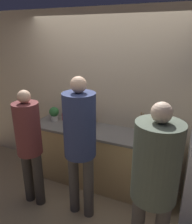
{
  "coord_description": "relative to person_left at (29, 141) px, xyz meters",
  "views": [
    {
      "loc": [
        1.1,
        -2.37,
        2.25
      ],
      "look_at": [
        0.0,
        0.13,
        1.26
      ],
      "focal_mm": 35.0,
      "sensor_mm": 36.0,
      "label": 1
    }
  ],
  "objects": [
    {
      "name": "ground_plane",
      "position": [
        0.7,
        0.42,
        -0.95
      ],
      "size": [
        14.0,
        14.0,
        0.0
      ],
      "primitive_type": "plane",
      "color": "#9E8460"
    },
    {
      "name": "utensil_crock",
      "position": [
        1.25,
        0.9,
        0.04
      ],
      "size": [
        0.11,
        0.11,
        0.31
      ],
      "color": "#ADA393",
      "rests_on": "counter"
    },
    {
      "name": "counter",
      "position": [
        0.7,
        0.75,
        -0.49
      ],
      "size": [
        2.19,
        0.6,
        0.91
      ],
      "color": "tan",
      "rests_on": "ground_plane"
    },
    {
      "name": "wall_back",
      "position": [
        0.7,
        1.04,
        0.35
      ],
      "size": [
        5.2,
        0.06,
        2.6
      ],
      "color": "#C6B293",
      "rests_on": "ground_plane"
    },
    {
      "name": "person_left",
      "position": [
        0.0,
        0.0,
        0.0
      ],
      "size": [
        0.32,
        0.32,
        1.62
      ],
      "color": "#38332D",
      "rests_on": "ground_plane"
    },
    {
      "name": "potted_plant",
      "position": [
        -0.15,
        0.79,
        0.09
      ],
      "size": [
        0.16,
        0.16,
        0.23
      ],
      "color": "beige",
      "rests_on": "counter"
    },
    {
      "name": "bottle_clear",
      "position": [
        0.26,
        0.66,
        0.05
      ],
      "size": [
        0.05,
        0.05,
        0.21
      ],
      "color": "silver",
      "rests_on": "counter"
    },
    {
      "name": "bottle_green",
      "position": [
        0.16,
        0.93,
        0.07
      ],
      "size": [
        0.08,
        0.08,
        0.25
      ],
      "color": "#236033",
      "rests_on": "counter"
    },
    {
      "name": "person_right",
      "position": [
        1.62,
        -0.25,
        0.13
      ],
      "size": [
        0.41,
        0.41,
        1.75
      ],
      "color": "#4C4742",
      "rests_on": "ground_plane"
    },
    {
      "name": "fruit_bowl",
      "position": [
        0.4,
        0.85,
        0.02
      ],
      "size": [
        0.29,
        0.29,
        0.15
      ],
      "color": "brown",
      "rests_on": "counter"
    },
    {
      "name": "person_center",
      "position": [
        0.7,
        0.08,
        0.16
      ],
      "size": [
        0.38,
        0.38,
        1.82
      ],
      "color": "#4C4742",
      "rests_on": "ground_plane"
    },
    {
      "name": "cup_white",
      "position": [
        1.3,
        0.55,
        0.01
      ],
      "size": [
        0.09,
        0.09,
        0.09
      ],
      "color": "white",
      "rests_on": "counter"
    },
    {
      "name": "bottle_red",
      "position": [
        -0.02,
        0.87,
        0.03
      ],
      "size": [
        0.05,
        0.05,
        0.16
      ],
      "color": "red",
      "rests_on": "counter"
    }
  ]
}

